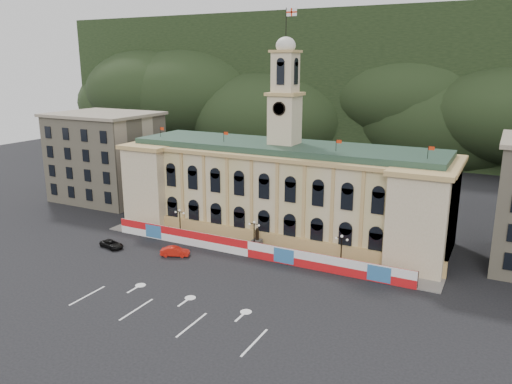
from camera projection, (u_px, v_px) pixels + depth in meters
The scene contains 13 objects.
ground at pixel (193, 296), 63.31m from camera, with size 260.00×260.00×0.00m, color black.
lane_markings at pixel (169, 313), 59.01m from camera, with size 26.00×10.00×0.02m, color white, non-canonical shape.
hill_ridge at pixel (402, 92), 163.36m from camera, with size 230.00×80.00×64.00m.
city_hall at pixel (283, 189), 85.11m from camera, with size 56.20×17.60×37.10m.
side_building_left at pixel (106, 156), 106.65m from camera, with size 21.00×17.00×18.60m.
hoarding_fence at pixel (249, 249), 75.94m from camera, with size 50.00×0.44×2.50m.
pavement at pixel (256, 250), 78.56m from camera, with size 56.00×5.50×0.16m, color slate.
statue at pixel (257, 243), 78.50m from camera, with size 1.40×1.40×3.72m.
lamp_left at pixel (180, 221), 83.37m from camera, with size 1.96×0.44×5.15m.
lamp_center at pixel (254, 234), 77.17m from camera, with size 1.96×0.44×5.15m.
lamp_right at pixel (341, 249), 70.96m from camera, with size 1.96×0.44×5.15m.
red_sedan at pixel (175, 252), 76.32m from camera, with size 4.62×3.09×1.44m, color red.
black_suv at pixel (112, 244), 79.71m from camera, with size 4.66×2.83×1.21m, color black.
Camera 1 is at (33.73, -47.81, 28.73)m, focal length 35.00 mm.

